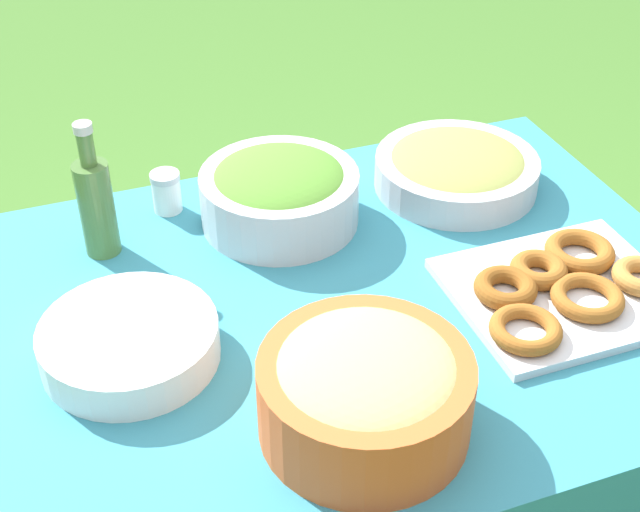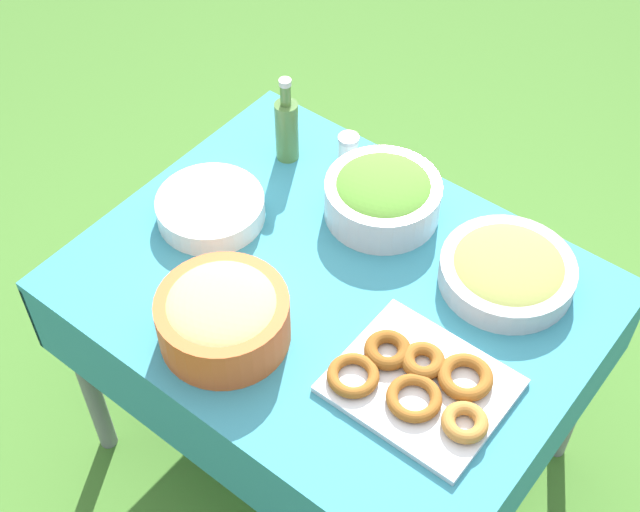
{
  "view_description": "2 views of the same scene",
  "coord_description": "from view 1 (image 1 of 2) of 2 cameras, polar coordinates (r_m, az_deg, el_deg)",
  "views": [
    {
      "loc": [
        0.44,
        1.03,
        1.64
      ],
      "look_at": [
        0.05,
        -0.03,
        0.81
      ],
      "focal_mm": 50.0,
      "sensor_mm": 36.0,
      "label": 1
    },
    {
      "loc": [
        -0.78,
        1.05,
        2.3
      ],
      "look_at": [
        0.05,
        -0.01,
        0.79
      ],
      "focal_mm": 50.0,
      "sensor_mm": 36.0,
      "label": 2
    }
  ],
  "objects": [
    {
      "name": "donut_platter",
      "position": [
        1.48,
        15.3,
        -1.97
      ],
      "size": [
        0.38,
        0.3,
        0.05
      ],
      "color": "silver",
      "rests_on": "picnic_table"
    },
    {
      "name": "plate_stack",
      "position": [
        1.34,
        -12.09,
        -5.43
      ],
      "size": [
        0.26,
        0.26,
        0.06
      ],
      "color": "white",
      "rests_on": "picnic_table"
    },
    {
      "name": "olive_bowl",
      "position": [
        1.71,
        8.73,
        5.56
      ],
      "size": [
        0.31,
        0.31,
        0.08
      ],
      "color": "#B2B7BC",
      "rests_on": "picnic_table"
    },
    {
      "name": "salad_bowl",
      "position": [
        1.58,
        -2.61,
        4.12
      ],
      "size": [
        0.28,
        0.28,
        0.12
      ],
      "color": "silver",
      "rests_on": "picnic_table"
    },
    {
      "name": "olive_oil_bottle",
      "position": [
        1.53,
        -14.14,
        3.27
      ],
      "size": [
        0.06,
        0.06,
        0.25
      ],
      "color": "#4C7238",
      "rests_on": "picnic_table"
    },
    {
      "name": "salt_shaker",
      "position": [
        1.65,
        -9.8,
        4.08
      ],
      "size": [
        0.05,
        0.05,
        0.08
      ],
      "color": "white",
      "rests_on": "picnic_table"
    },
    {
      "name": "pasta_bowl",
      "position": [
        1.18,
        2.91,
        -8.51
      ],
      "size": [
        0.29,
        0.29,
        0.14
      ],
      "color": "#E05B28",
      "rests_on": "picnic_table"
    },
    {
      "name": "picnic_table",
      "position": [
        1.51,
        2.31,
        -5.67
      ],
      "size": [
        1.16,
        0.9,
        0.73
      ],
      "color": "teal",
      "rests_on": "ground_plane"
    }
  ]
}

